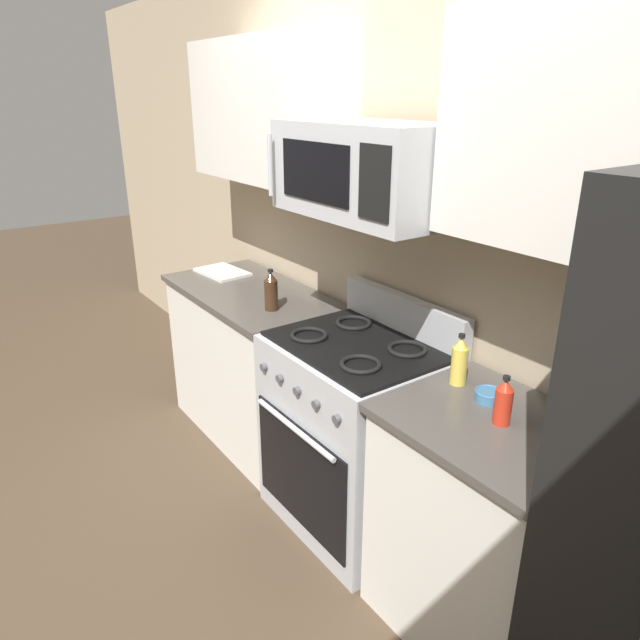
# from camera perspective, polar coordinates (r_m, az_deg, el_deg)

# --- Properties ---
(ground_plane) EXTENTS (16.00, 16.00, 0.00)m
(ground_plane) POSITION_cam_1_polar(r_m,az_deg,el_deg) (2.78, -8.02, -23.28)
(ground_plane) COLOR #473828
(wall_back) EXTENTS (8.00, 0.10, 2.60)m
(wall_back) POSITION_cam_1_polar(r_m,az_deg,el_deg) (2.65, 10.13, 7.02)
(wall_back) COLOR tan
(wall_back) RESTS_ON ground
(counter_left) EXTENTS (1.13, 0.60, 0.91)m
(counter_left) POSITION_cam_1_polar(r_m,az_deg,el_deg) (3.46, -6.56, -4.19)
(counter_left) COLOR silver
(counter_left) RESTS_ON ground
(range_oven) EXTENTS (0.76, 0.65, 1.09)m
(range_oven) POSITION_cam_1_polar(r_m,az_deg,el_deg) (2.75, 3.43, -10.95)
(range_oven) COLOR #B2B5BA
(range_oven) RESTS_ON ground
(counter_right) EXTENTS (0.72, 0.60, 0.91)m
(counter_right) POSITION_cam_1_polar(r_m,az_deg,el_deg) (2.34, 15.58, -19.02)
(counter_right) COLOR silver
(counter_right) RESTS_ON ground
(microwave) EXTENTS (0.78, 0.44, 0.36)m
(microwave) POSITION_cam_1_polar(r_m,az_deg,el_deg) (2.36, 4.60, 14.45)
(microwave) COLOR #B2B5BA
(upper_cabinets_left) EXTENTS (1.12, 0.34, 0.70)m
(upper_cabinets_left) POSITION_cam_1_polar(r_m,az_deg,el_deg) (3.20, -5.19, 19.69)
(upper_cabinets_left) COLOR silver
(upper_cabinets_right) EXTENTS (0.71, 0.34, 0.70)m
(upper_cabinets_right) POSITION_cam_1_polar(r_m,az_deg,el_deg) (1.93, 23.01, 16.98)
(upper_cabinets_right) COLOR silver
(utensil_crock) EXTENTS (0.19, 0.19, 0.34)m
(utensil_crock) POSITION_cam_1_polar(r_m,az_deg,el_deg) (2.10, 24.91, -7.94)
(utensil_crock) COLOR teal
(utensil_crock) RESTS_ON counter_right
(cutting_board) EXTENTS (0.35, 0.25, 0.02)m
(cutting_board) POSITION_cam_1_polar(r_m,az_deg,el_deg) (3.62, -9.54, 4.66)
(cutting_board) COLOR silver
(cutting_board) RESTS_ON counter_left
(bottle_oil) EXTENTS (0.06, 0.06, 0.20)m
(bottle_oil) POSITION_cam_1_polar(r_m,az_deg,el_deg) (2.26, 13.51, -3.95)
(bottle_oil) COLOR gold
(bottle_oil) RESTS_ON counter_right
(bottle_soy) EXTENTS (0.07, 0.07, 0.21)m
(bottle_soy) POSITION_cam_1_polar(r_m,az_deg,el_deg) (2.95, -4.82, 2.81)
(bottle_soy) COLOR #382314
(bottle_soy) RESTS_ON counter_left
(bottle_hot_sauce) EXTENTS (0.06, 0.06, 0.18)m
(bottle_hot_sauce) POSITION_cam_1_polar(r_m,az_deg,el_deg) (2.04, 17.53, -7.68)
(bottle_hot_sauce) COLOR red
(bottle_hot_sauce) RESTS_ON counter_right
(prep_bowl) EXTENTS (0.10, 0.10, 0.04)m
(prep_bowl) POSITION_cam_1_polar(r_m,az_deg,el_deg) (2.20, 16.21, -7.08)
(prep_bowl) COLOR teal
(prep_bowl) RESTS_ON counter_right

